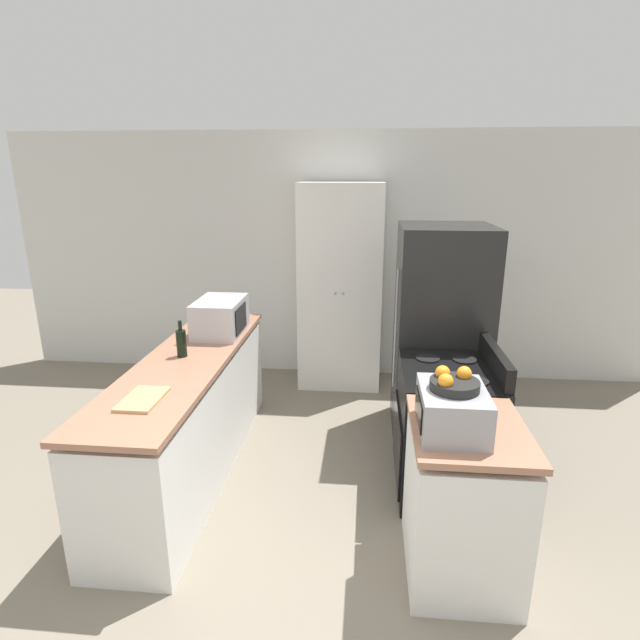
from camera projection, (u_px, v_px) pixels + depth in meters
The scene contains 12 objects.
ground_plane at pixel (285, 624), 2.50m from camera, with size 14.00×14.00×0.00m, color slate.
wall_back at pixel (334, 258), 5.37m from camera, with size 7.00×0.06×2.60m.
counter_left at pixel (190, 417), 3.70m from camera, with size 0.60×2.41×0.90m.
counter_right at pixel (462, 502), 2.74m from camera, with size 0.60×0.74×0.90m.
pantry_cabinet at pixel (341, 287), 5.13m from camera, with size 0.84×0.57×2.09m.
stove at pixel (446, 428), 3.49m from camera, with size 0.66×0.80×1.06m.
refrigerator at pixel (440, 333), 4.16m from camera, with size 0.76×0.79×1.78m.
microwave at pixel (220, 317), 4.09m from camera, with size 0.37×0.53×0.29m.
wine_bottle at pixel (181, 343), 3.58m from camera, with size 0.07×0.07×0.27m.
toaster_oven at pixel (452, 410), 2.54m from camera, with size 0.34×0.43×0.23m.
fruit_bowl at pixel (453, 382), 2.50m from camera, with size 0.25×0.25×0.11m.
cutting_board at pixel (143, 399), 2.90m from camera, with size 0.21×0.34×0.02m.
Camera 1 is at (0.36, -1.94, 2.17)m, focal length 28.00 mm.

